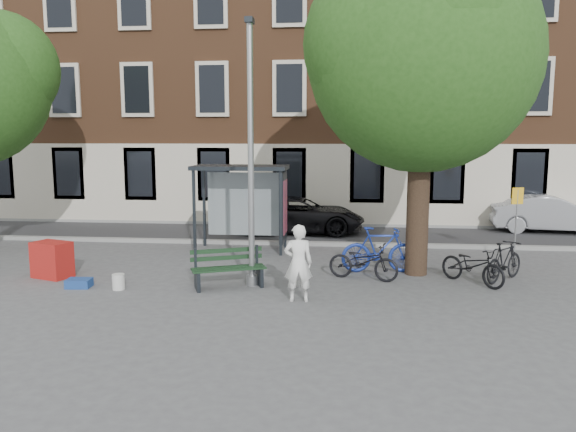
% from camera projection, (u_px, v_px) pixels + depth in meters
% --- Properties ---
extents(ground, '(90.00, 90.00, 0.00)m').
position_uv_depth(ground, '(252.00, 285.00, 13.31)').
color(ground, '#4C4C4F').
rests_on(ground, ground).
extents(road, '(40.00, 4.00, 0.01)m').
position_uv_depth(road, '(284.00, 234.00, 20.20)').
color(road, '#28282B').
rests_on(road, ground).
extents(curb_near, '(40.00, 0.25, 0.12)m').
position_uv_depth(curb_near, '(277.00, 243.00, 18.22)').
color(curb_near, gray).
rests_on(curb_near, ground).
extents(curb_far, '(40.00, 0.25, 0.12)m').
position_uv_depth(curb_far, '(290.00, 224.00, 22.16)').
color(curb_far, gray).
rests_on(curb_far, ground).
extents(building_row, '(30.00, 8.00, 14.00)m').
position_uv_depth(building_row, '(298.00, 57.00, 25.11)').
color(building_row, brown).
rests_on(building_row, ground).
extents(lamppost, '(0.28, 0.35, 6.11)m').
position_uv_depth(lamppost, '(251.00, 168.00, 12.91)').
color(lamppost, '#9EA0A3').
rests_on(lamppost, ground).
extents(tree_right, '(5.76, 5.60, 8.20)m').
position_uv_depth(tree_right, '(424.00, 47.00, 13.47)').
color(tree_right, black).
rests_on(tree_right, ground).
extents(bus_shelter, '(2.85, 1.45, 2.62)m').
position_uv_depth(bus_shelter, '(254.00, 188.00, 17.14)').
color(bus_shelter, '#1E2328').
rests_on(bus_shelter, ground).
extents(painter, '(0.65, 0.47, 1.67)m').
position_uv_depth(painter, '(298.00, 263.00, 11.91)').
color(painter, white).
rests_on(painter, ground).
extents(bench, '(1.78, 1.14, 0.88)m').
position_uv_depth(bench, '(228.00, 270.00, 13.09)').
color(bench, '#1E2328').
rests_on(bench, ground).
extents(bike_a, '(1.85, 1.11, 0.92)m').
position_uv_depth(bike_a, '(363.00, 261.00, 13.75)').
color(bike_a, black).
rests_on(bike_a, ground).
extents(bike_b, '(2.03, 0.76, 1.19)m').
position_uv_depth(bike_b, '(380.00, 250.00, 14.48)').
color(bike_b, navy).
rests_on(bike_b, ground).
extents(bike_c, '(1.63, 1.71, 0.92)m').
position_uv_depth(bike_c, '(473.00, 265.00, 13.34)').
color(bike_c, black).
rests_on(bike_c, ground).
extents(bike_d, '(1.45, 1.52, 0.99)m').
position_uv_depth(bike_d, '(504.00, 261.00, 13.61)').
color(bike_d, black).
rests_on(bike_d, ground).
extents(car_dark, '(4.78, 2.31, 1.31)m').
position_uv_depth(car_dark, '(299.00, 215.00, 20.45)').
color(car_dark, black).
rests_on(car_dark, ground).
extents(car_silver, '(4.28, 1.87, 1.37)m').
position_uv_depth(car_silver, '(550.00, 214.00, 20.51)').
color(car_silver, '#96979D').
rests_on(car_silver, ground).
extents(red_stand, '(1.05, 0.87, 0.90)m').
position_uv_depth(red_stand, '(52.00, 260.00, 13.98)').
color(red_stand, '#A91B16').
rests_on(red_stand, ground).
extents(blue_crate, '(0.58, 0.44, 0.20)m').
position_uv_depth(blue_crate, '(79.00, 283.00, 13.10)').
color(blue_crate, navy).
rests_on(blue_crate, ground).
extents(bucket_a, '(0.36, 0.36, 0.36)m').
position_uv_depth(bucket_a, '(118.00, 282.00, 12.91)').
color(bucket_a, silver).
rests_on(bucket_a, ground).
extents(notice_sign, '(0.35, 0.14, 2.07)m').
position_uv_depth(notice_sign, '(517.00, 207.00, 15.81)').
color(notice_sign, '#9EA0A3').
rests_on(notice_sign, ground).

